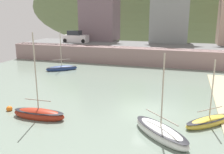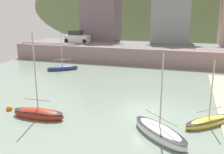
% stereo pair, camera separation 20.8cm
% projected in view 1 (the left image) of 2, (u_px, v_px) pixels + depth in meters
% --- Properties ---
extents(quay_seawall, '(48.00, 9.40, 2.40)m').
position_uv_depth(quay_seawall, '(169.00, 56.00, 35.49)').
color(quay_seawall, gray).
rests_on(quay_seawall, ground).
extents(hillside_backdrop, '(80.00, 44.00, 24.90)m').
position_uv_depth(hillside_backdrop, '(167.00, 6.00, 69.63)').
color(hillside_backdrop, '#677C4D').
rests_on(hillside_backdrop, ground).
extents(waterfront_building_left, '(6.54, 5.34, 11.29)m').
position_uv_depth(waterfront_building_left, '(100.00, 7.00, 44.48)').
color(waterfront_building_left, slate).
rests_on(waterfront_building_left, ground).
extents(waterfront_building_centre, '(6.40, 4.62, 10.20)m').
position_uv_depth(waterfront_building_centre, '(170.00, 10.00, 41.24)').
color(waterfront_building_centre, gray).
rests_on(waterfront_building_centre, ground).
extents(fishing_boat_green, '(3.61, 3.44, 4.65)m').
position_uv_depth(fishing_boat_green, '(209.00, 121.00, 17.07)').
color(fishing_boat_green, gold).
rests_on(fishing_boat_green, ground).
extents(dinghy_open_wooden, '(3.84, 3.24, 5.17)m').
position_uv_depth(dinghy_open_wooden, '(62.00, 68.00, 32.85)').
color(dinghy_open_wooden, navy).
rests_on(dinghy_open_wooden, ground).
extents(rowboat_small_beached, '(4.26, 4.11, 5.41)m').
position_uv_depth(rowboat_small_beached, '(160.00, 132.00, 15.40)').
color(rowboat_small_beached, white).
rests_on(rowboat_small_beached, ground).
extents(sailboat_tall_mast, '(4.02, 1.24, 6.33)m').
position_uv_depth(sailboat_tall_mast, '(39.00, 114.00, 18.13)').
color(sailboat_tall_mast, '#9D2917').
rests_on(sailboat_tall_mast, ground).
extents(parked_car_near_slipway, '(4.13, 1.82, 1.95)m').
position_uv_depth(parked_car_near_slipway, '(76.00, 37.00, 42.33)').
color(parked_car_near_slipway, silver).
rests_on(parked_car_near_slipway, ground).
extents(mooring_buoy, '(0.47, 0.47, 0.47)m').
position_uv_depth(mooring_buoy, '(9.00, 109.00, 19.52)').
color(mooring_buoy, orange).
rests_on(mooring_buoy, ground).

